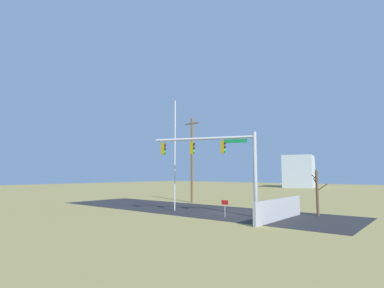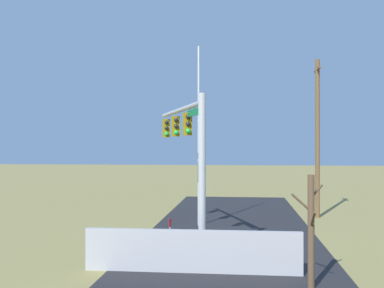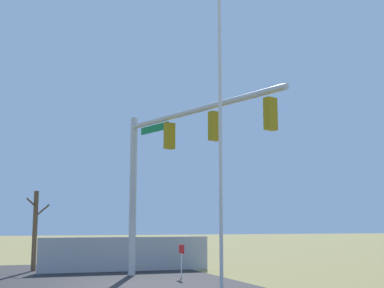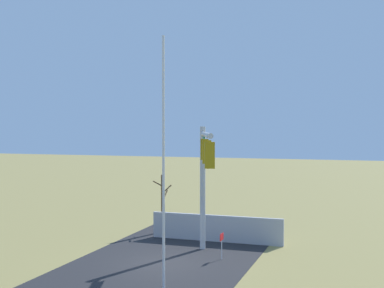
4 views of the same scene
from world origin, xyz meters
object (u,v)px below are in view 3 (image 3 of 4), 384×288
Objects in this scene: signal_mast at (172,153)px; bare_tree at (35,229)px; open_sign at (182,253)px; flagpole at (220,122)px.

bare_tree is at bearing 37.55° from signal_mast.
open_sign is at bearing -41.02° from signal_mast.
flagpole is at bearing -157.73° from bare_tree.
signal_mast is 3.71m from open_sign.
flagpole is (-4.80, 0.07, 0.25)m from signal_mast.
signal_mast reaches higher than bare_tree.
flagpole is 6.75m from open_sign.
bare_tree is 2.77× the size of open_sign.
bare_tree is 7.08m from open_sign.
flagpole reaches higher than open_sign.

